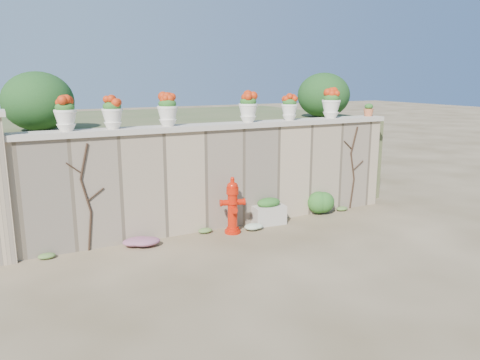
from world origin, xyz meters
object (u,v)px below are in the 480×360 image
fire_hydrant (233,205)px  planter_box (269,212)px  urn_pot_0 (65,114)px  terracotta_pot (369,111)px

fire_hydrant → planter_box: bearing=26.1°
planter_box → urn_pot_0: urn_pot_0 is taller
planter_box → terracotta_pot: bearing=11.9°
fire_hydrant → urn_pot_0: bearing=-175.6°
urn_pot_0 → fire_hydrant: bearing=-10.6°
fire_hydrant → planter_box: size_ratio=1.60×
fire_hydrant → planter_box: fire_hydrant is taller
fire_hydrant → terracotta_pot: terracotta_pot is taller
fire_hydrant → urn_pot_0: size_ratio=1.91×
planter_box → terracotta_pot: 3.52m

